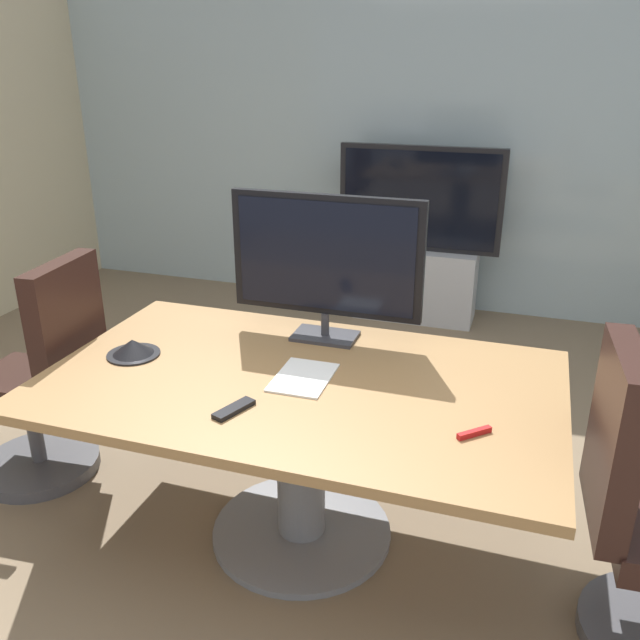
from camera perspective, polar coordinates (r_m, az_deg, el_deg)
The scene contains 10 objects.
ground_plane at distance 2.86m, azimuth -5.18°, elevation -20.17°, with size 7.46×7.46×0.00m, color #7A664C.
wall_back_glass_partition at distance 5.26m, azimuth 8.71°, elevation 15.66°, with size 6.10×0.10×2.71m, color #9EB2B7.
conference_table at distance 2.66m, azimuth -1.70°, elevation -8.60°, with size 1.99×1.18×0.74m.
office_chair_left at distance 3.36m, azimuth -22.64°, elevation -5.59°, with size 0.61×0.59×1.09m.
tv_monitor at distance 2.82m, azimuth 0.51°, elevation 5.24°, with size 0.84×0.18×0.64m.
wall_display_unit at distance 5.09m, azimuth 8.34°, elevation 4.93°, with size 1.20×0.36×1.31m.
conference_phone at distance 2.86m, azimuth -15.83°, elevation -2.36°, with size 0.22×0.22×0.07m.
remote_control at distance 2.37m, azimuth -7.43°, elevation -7.62°, with size 0.05×0.17×0.02m, color black.
whiteboard_marker at distance 2.27m, azimuth 13.16°, elevation -9.45°, with size 0.13×0.02×0.02m, color red.
paper_notepad at distance 2.58m, azimuth -1.46°, elevation -4.96°, with size 0.21×0.30×0.01m, color white.
Camera 1 is at (0.89, -1.93, 1.92)m, focal length 37.12 mm.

